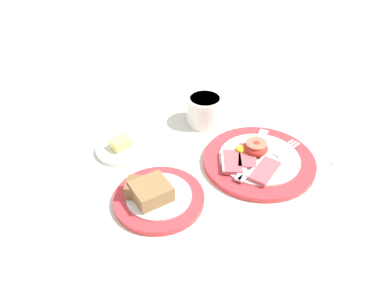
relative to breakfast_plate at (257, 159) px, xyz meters
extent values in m
plane|color=beige|center=(-0.07, 0.00, -0.01)|extent=(3.00, 3.00, 0.00)
cylinder|color=red|center=(0.00, 0.00, 0.00)|extent=(0.24, 0.24, 0.01)
cylinder|color=silver|center=(0.00, 0.00, 0.00)|extent=(0.17, 0.17, 0.00)
cube|color=#BC5156|center=(-0.06, 0.01, 0.01)|extent=(0.07, 0.08, 0.01)
cube|color=beige|center=(-0.07, 0.02, 0.01)|extent=(0.05, 0.06, 0.01)
cube|color=#BC5156|center=(-0.02, 0.01, 0.01)|extent=(0.08, 0.08, 0.01)
cube|color=beige|center=(-0.03, 0.02, 0.01)|extent=(0.05, 0.06, 0.01)
cube|color=#BC5156|center=(-0.02, -0.04, 0.01)|extent=(0.09, 0.06, 0.01)
cube|color=beige|center=(-0.03, -0.03, 0.01)|extent=(0.07, 0.04, 0.01)
ellipsoid|color=red|center=(0.01, 0.02, 0.02)|extent=(0.05, 0.05, 0.03)
cylinder|color=#DB664C|center=(0.01, 0.02, 0.03)|extent=(0.04, 0.04, 0.00)
ellipsoid|color=white|center=(-0.03, 0.03, 0.01)|extent=(0.07, 0.06, 0.01)
ellipsoid|color=yellow|center=(-0.02, 0.03, 0.01)|extent=(0.02, 0.02, 0.01)
cube|color=silver|center=(-0.02, -0.03, 0.01)|extent=(0.11, 0.03, 0.00)
cube|color=silver|center=(0.05, -0.02, 0.01)|extent=(0.03, 0.02, 0.00)
cube|color=silver|center=(0.08, -0.02, 0.01)|extent=(0.04, 0.01, 0.00)
cube|color=silver|center=(0.08, -0.01, 0.01)|extent=(0.04, 0.01, 0.00)
cube|color=silver|center=(0.08, 0.00, 0.01)|extent=(0.04, 0.01, 0.00)
cube|color=silver|center=(-0.04, -0.01, 0.01)|extent=(0.10, 0.07, 0.00)
cube|color=#9EA0A5|center=(0.04, 0.04, 0.01)|extent=(0.08, 0.06, 0.00)
cylinder|color=red|center=(-0.23, 0.01, 0.00)|extent=(0.17, 0.17, 0.01)
cylinder|color=silver|center=(-0.23, 0.01, 0.00)|extent=(0.12, 0.12, 0.00)
cube|color=brown|center=(-0.25, 0.04, 0.02)|extent=(0.06, 0.06, 0.03)
cube|color=olive|center=(-0.24, 0.01, 0.02)|extent=(0.07, 0.06, 0.03)
cylinder|color=white|center=(-0.01, 0.19, 0.02)|extent=(0.09, 0.09, 0.07)
cylinder|color=white|center=(-0.01, 0.19, 0.05)|extent=(0.07, 0.07, 0.01)
cylinder|color=silver|center=(-0.22, 0.19, -0.01)|extent=(0.11, 0.11, 0.01)
cube|color=#F4E06B|center=(-0.22, 0.19, 0.01)|extent=(0.05, 0.04, 0.02)
cube|color=silver|center=(0.18, -0.08, -0.01)|extent=(0.11, 0.02, 0.01)
ellipsoid|color=silver|center=(0.08, -0.09, 0.00)|extent=(0.07, 0.03, 0.01)
camera|label=1|loc=(-0.44, -0.44, 0.50)|focal=35.00mm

